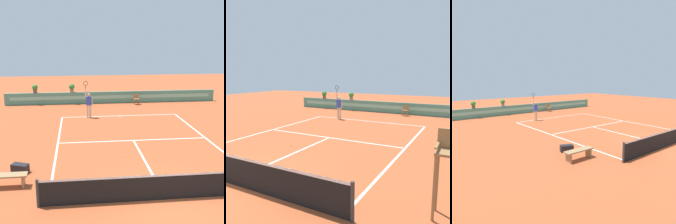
{
  "view_description": "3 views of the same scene",
  "coord_description": "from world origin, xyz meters",
  "views": [
    {
      "loc": [
        -3.02,
        -9.57,
        5.56
      ],
      "look_at": [
        -0.89,
        9.03,
        1.0
      ],
      "focal_mm": 49.76,
      "sensor_mm": 36.0,
      "label": 1
    },
    {
      "loc": [
        6.65,
        -4.8,
        3.42
      ],
      "look_at": [
        -0.89,
        9.03,
        1.0
      ],
      "focal_mm": 39.36,
      "sensor_mm": 36.0,
      "label": 2
    },
    {
      "loc": [
        -12.7,
        -6.1,
        3.93
      ],
      "look_at": [
        -0.89,
        9.03,
        1.0
      ],
      "focal_mm": 35.45,
      "sensor_mm": 36.0,
      "label": 3
    }
  ],
  "objects": [
    {
      "name": "court_lines",
      "position": [
        0.0,
        6.72,
        0.0
      ],
      "size": [
        8.32,
        11.94,
        0.01
      ],
      "color": "white",
      "rests_on": "ground"
    },
    {
      "name": "potted_plant_far_left",
      "position": [
        -6.48,
        16.39,
        1.41
      ],
      "size": [
        0.48,
        0.48,
        0.72
      ],
      "color": "#514C47",
      "rests_on": "back_wall_barrier"
    },
    {
      "name": "ball_kid_chair",
      "position": [
        1.93,
        15.66,
        0.48
      ],
      "size": [
        0.44,
        0.44,
        0.85
      ],
      "color": "olive",
      "rests_on": "ground"
    },
    {
      "name": "potted_plant_left",
      "position": [
        -3.45,
        16.39,
        1.41
      ],
      "size": [
        0.48,
        0.48,
        0.72
      ],
      "color": "gray",
      "rests_on": "back_wall_barrier"
    },
    {
      "name": "ground_plane",
      "position": [
        0.0,
        6.0,
        0.0
      ],
      "size": [
        60.0,
        60.0,
        0.0
      ],
      "primitive_type": "plane",
      "color": "#A84C28"
    },
    {
      "name": "net",
      "position": [
        0.0,
        0.0,
        0.51
      ],
      "size": [
        8.92,
        0.1,
        1.0
      ],
      "color": "#333333",
      "rests_on": "ground"
    },
    {
      "name": "tennis_ball_near_baseline",
      "position": [
        -2.25,
        8.03,
        0.03
      ],
      "size": [
        0.07,
        0.07,
        0.07
      ],
      "primitive_type": "sphere",
      "color": "#CCE033",
      "rests_on": "ground"
    },
    {
      "name": "gear_bag",
      "position": [
        -5.49,
        2.91,
        0.18
      ],
      "size": [
        0.78,
        0.6,
        0.36
      ],
      "primitive_type": "cube",
      "rotation": [
        0.0,
        0.0,
        -0.4
      ],
      "color": "black",
      "rests_on": "ground"
    },
    {
      "name": "bench_courtside",
      "position": [
        -5.78,
        1.59,
        0.38
      ],
      "size": [
        1.6,
        0.44,
        0.51
      ],
      "color": "#99754C",
      "rests_on": "ground"
    },
    {
      "name": "tennis_ball_mid_court",
      "position": [
        -0.83,
        4.17,
        0.03
      ],
      "size": [
        0.07,
        0.07,
        0.07
      ],
      "primitive_type": "sphere",
      "color": "#CCE033",
      "rests_on": "ground"
    },
    {
      "name": "tennis_player",
      "position": [
        -2.23,
        11.67,
        1.05
      ],
      "size": [
        0.62,
        0.24,
        2.58
      ],
      "color": "beige",
      "rests_on": "ground"
    },
    {
      "name": "back_wall_barrier",
      "position": [
        0.0,
        16.39,
        0.5
      ],
      "size": [
        18.0,
        0.21,
        1.0
      ],
      "color": "#4C8E7A",
      "rests_on": "ground"
    }
  ]
}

